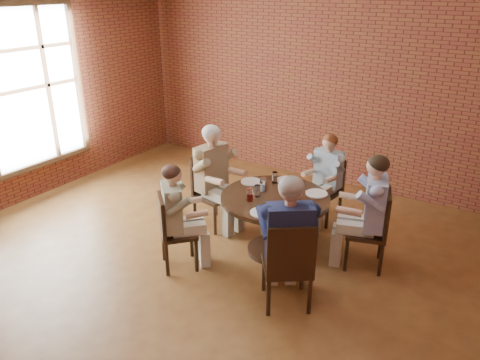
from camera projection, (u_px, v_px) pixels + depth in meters
The scene contains 25 objects.
floor at pixel (180, 276), 5.27m from camera, with size 7.00×7.00×0.00m, color brown.
wall_back at pixel (318, 76), 7.30m from camera, with size 7.00×7.00×0.00m, color brown.
window at pixel (16, 91), 6.51m from camera, with size 0.10×2.16×2.36m.
dining_table at pixel (275, 213), 5.54m from camera, with size 1.28×1.28×0.75m.
chair_a at pixel (375, 227), 5.27m from camera, with size 0.55×0.55×0.95m.
diner_a at pixel (368, 213), 5.23m from camera, with size 0.54×0.67×1.36m, color #3A5097, non-canonical shape.
chair_b at pixel (328, 187), 6.36m from camera, with size 0.43×0.43×0.88m.
diner_b at pixel (326, 179), 6.25m from camera, with size 0.47×0.58×1.23m, color #91ABB9, non-canonical shape.
chair_c at pixel (210, 187), 6.24m from camera, with size 0.53×0.53×0.97m.
diner_c at pixel (215, 177), 6.12m from camera, with size 0.56×0.69×1.39m, color brown, non-canonical shape.
chair_d at pixel (172, 229), 5.26m from camera, with size 0.55×0.55×0.90m.
diner_d at pixel (178, 217), 5.22m from camera, with size 0.48×0.60×1.26m, color tan, non-canonical shape.
chair_e at pixel (289, 263), 4.56m from camera, with size 0.65×0.65×0.98m.
diner_e at pixel (288, 242), 4.58m from camera, with size 0.58×0.71×1.42m, color #1C254F, non-canonical shape.
plate_a at pixel (317, 193), 5.51m from camera, with size 0.26×0.26×0.01m, color white.
plate_b at pixel (287, 180), 5.87m from camera, with size 0.26×0.26×0.01m, color white.
plate_c at pixel (251, 182), 5.83m from camera, with size 0.26×0.26×0.01m, color white.
plate_d at pixel (262, 213), 5.06m from camera, with size 0.26×0.26×0.01m, color white.
glass_a at pixel (294, 192), 5.39m from camera, with size 0.07×0.07×0.14m, color white.
glass_b at pixel (291, 185), 5.59m from camera, with size 0.07×0.07×0.14m, color white.
glass_c at pixel (275, 177), 5.80m from camera, with size 0.07×0.07×0.14m, color white.
glass_d at pixel (262, 186), 5.57m from camera, with size 0.07×0.07×0.14m, color white.
glass_e at pixel (257, 191), 5.42m from camera, with size 0.07×0.07×0.14m, color white.
glass_f at pixel (250, 195), 5.31m from camera, with size 0.07×0.07×0.14m, color white.
smartphone at pixel (295, 212), 5.08m from camera, with size 0.07×0.14×0.01m, color black.
Camera 1 is at (2.96, -3.35, 3.07)m, focal length 35.00 mm.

